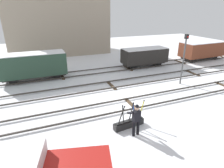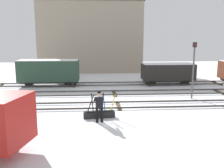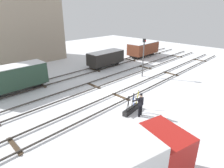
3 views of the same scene
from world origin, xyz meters
name	(u,v)px [view 1 (image 1 of 3)]	position (x,y,z in m)	size (l,w,h in m)	color
ground_plane	(131,105)	(0.00, 0.00, 0.00)	(60.00, 60.00, 0.00)	white
track_main_line	(131,103)	(0.00, 0.00, 0.11)	(44.00, 1.94, 0.18)	#38332D
track_siding_near	(111,85)	(0.00, 3.66, 0.11)	(44.00, 1.94, 0.18)	#38332D
track_siding_far	(97,71)	(0.00, 7.59, 0.11)	(44.00, 1.94, 0.18)	#38332D
switch_lever_frame	(129,123)	(-1.31, -2.22, 0.25)	(1.91, 0.55, 1.45)	black
rail_worker	(136,118)	(-1.32, -2.98, 1.00)	(0.58, 0.71, 1.76)	black
signal_post	(184,55)	(5.73, 1.89, 2.54)	(0.24, 0.32, 4.20)	#4C4C4C
apartment_building	(58,20)	(-2.10, 18.67, 4.62)	(13.54, 6.65, 9.23)	gray
freight_car_far_end	(34,65)	(-5.89, 7.59, 1.42)	(5.59, 1.94, 2.48)	#2D2B28
freight_car_back_track	(202,49)	(13.82, 7.59, 1.30)	(5.68, 2.46, 2.24)	#2D2B28
freight_car_near_switch	(144,56)	(5.50, 7.59, 1.21)	(5.00, 1.91, 2.06)	#2D2B28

